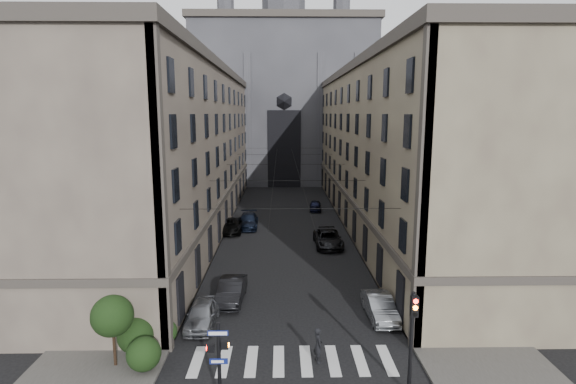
{
  "coord_description": "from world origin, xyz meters",
  "views": [
    {
      "loc": [
        -0.59,
        -17.74,
        13.45
      ],
      "look_at": [
        -0.14,
        10.88,
        8.42
      ],
      "focal_mm": 28.0,
      "sensor_mm": 36.0,
      "label": 1
    }
  ],
  "objects_px": {
    "pedestrian_signal_left": "(219,356)",
    "car_right_midnear": "(328,239)",
    "car_left_near": "(202,314)",
    "car_right_midfar": "(331,238)",
    "car_left_midnear": "(231,291)",
    "car_right_near": "(380,307)",
    "car_left_far": "(248,221)",
    "traffic_light_right": "(412,331)",
    "gothic_tower": "(284,91)",
    "car_right_far": "(315,206)",
    "car_left_midfar": "(232,226)",
    "pedestrian": "(318,345)"
  },
  "relations": [
    {
      "from": "car_left_midfar",
      "to": "pedestrian",
      "type": "distance_m",
      "value": 28.31
    },
    {
      "from": "car_left_midfar",
      "to": "car_right_near",
      "type": "height_order",
      "value": "car_right_near"
    },
    {
      "from": "car_left_far",
      "to": "car_right_midnear",
      "type": "height_order",
      "value": "car_left_far"
    },
    {
      "from": "car_left_near",
      "to": "car_left_midnear",
      "type": "xyz_separation_m",
      "value": [
        1.49,
        3.72,
        0.05
      ]
    },
    {
      "from": "car_right_near",
      "to": "pedestrian",
      "type": "distance_m",
      "value": 6.96
    },
    {
      "from": "car_left_far",
      "to": "pedestrian",
      "type": "distance_m",
      "value": 29.98
    },
    {
      "from": "car_left_midnear",
      "to": "car_right_far",
      "type": "distance_m",
      "value": 31.78
    },
    {
      "from": "car_right_midnear",
      "to": "pedestrian",
      "type": "height_order",
      "value": "pedestrian"
    },
    {
      "from": "pedestrian_signal_left",
      "to": "pedestrian",
      "type": "height_order",
      "value": "pedestrian_signal_left"
    },
    {
      "from": "car_left_midnear",
      "to": "car_right_near",
      "type": "distance_m",
      "value": 10.54
    },
    {
      "from": "pedestrian_signal_left",
      "to": "car_left_near",
      "type": "bearing_deg",
      "value": 105.57
    },
    {
      "from": "car_right_near",
      "to": "traffic_light_right",
      "type": "bearing_deg",
      "value": -94.67
    },
    {
      "from": "car_left_midfar",
      "to": "car_right_midfar",
      "type": "bearing_deg",
      "value": -20.16
    },
    {
      "from": "gothic_tower",
      "to": "pedestrian",
      "type": "relative_size",
      "value": 29.33
    },
    {
      "from": "car_left_near",
      "to": "car_right_midfar",
      "type": "relative_size",
      "value": 0.91
    },
    {
      "from": "car_left_near",
      "to": "car_right_midfar",
      "type": "bearing_deg",
      "value": 61.22
    },
    {
      "from": "traffic_light_right",
      "to": "pedestrian",
      "type": "bearing_deg",
      "value": 144.64
    },
    {
      "from": "pedestrian_signal_left",
      "to": "car_right_midnear",
      "type": "height_order",
      "value": "pedestrian_signal_left"
    },
    {
      "from": "car_right_midnear",
      "to": "car_right_far",
      "type": "bearing_deg",
      "value": 88.82
    },
    {
      "from": "pedestrian_signal_left",
      "to": "car_left_midfar",
      "type": "relative_size",
      "value": 0.72
    },
    {
      "from": "gothic_tower",
      "to": "car_right_near",
      "type": "relative_size",
      "value": 12.33
    },
    {
      "from": "gothic_tower",
      "to": "pedestrian_signal_left",
      "type": "distance_m",
      "value": 75.15
    },
    {
      "from": "car_right_near",
      "to": "car_left_midfar",
      "type": "bearing_deg",
      "value": 116.64
    },
    {
      "from": "car_left_midnear",
      "to": "car_right_midfar",
      "type": "distance_m",
      "value": 16.42
    },
    {
      "from": "car_right_near",
      "to": "car_left_far",
      "type": "bearing_deg",
      "value": 111.22
    },
    {
      "from": "traffic_light_right",
      "to": "car_left_midfar",
      "type": "distance_m",
      "value": 32.57
    },
    {
      "from": "gothic_tower",
      "to": "car_left_near",
      "type": "relative_size",
      "value": 12.85
    },
    {
      "from": "car_right_midfar",
      "to": "pedestrian",
      "type": "bearing_deg",
      "value": -103.61
    },
    {
      "from": "car_right_midfar",
      "to": "pedestrian",
      "type": "distance_m",
      "value": 22.24
    },
    {
      "from": "car_left_midfar",
      "to": "car_right_near",
      "type": "bearing_deg",
      "value": -55.17
    },
    {
      "from": "car_right_far",
      "to": "car_left_midfar",
      "type": "bearing_deg",
      "value": -127.2
    },
    {
      "from": "pedestrian_signal_left",
      "to": "traffic_light_right",
      "type": "relative_size",
      "value": 0.77
    },
    {
      "from": "car_left_far",
      "to": "car_right_midfar",
      "type": "distance_m",
      "value": 11.67
    },
    {
      "from": "car_right_midfar",
      "to": "pedestrian",
      "type": "height_order",
      "value": "pedestrian"
    },
    {
      "from": "gothic_tower",
      "to": "car_left_far",
      "type": "height_order",
      "value": "gothic_tower"
    },
    {
      "from": "car_left_near",
      "to": "car_right_near",
      "type": "height_order",
      "value": "car_right_near"
    },
    {
      "from": "car_right_far",
      "to": "traffic_light_right",
      "type": "bearing_deg",
      "value": -83.13
    },
    {
      "from": "car_left_far",
      "to": "car_left_midfar",
      "type": "bearing_deg",
      "value": -129.4
    },
    {
      "from": "gothic_tower",
      "to": "traffic_light_right",
      "type": "distance_m",
      "value": 74.67
    },
    {
      "from": "gothic_tower",
      "to": "car_right_far",
      "type": "xyz_separation_m",
      "value": [
        4.2,
        -31.3,
        -17.11
      ]
    },
    {
      "from": "car_left_far",
      "to": "car_right_near",
      "type": "bearing_deg",
      "value": -67.65
    },
    {
      "from": "gothic_tower",
      "to": "car_right_far",
      "type": "distance_m",
      "value": 35.92
    },
    {
      "from": "pedestrian",
      "to": "gothic_tower",
      "type": "bearing_deg",
      "value": -12.29
    },
    {
      "from": "pedestrian_signal_left",
      "to": "car_right_near",
      "type": "height_order",
      "value": "pedestrian_signal_left"
    },
    {
      "from": "car_right_near",
      "to": "car_right_midnear",
      "type": "distance_m",
      "value": 16.41
    },
    {
      "from": "pedestrian",
      "to": "car_right_near",
      "type": "bearing_deg",
      "value": -54.2
    },
    {
      "from": "pedestrian_signal_left",
      "to": "car_right_midnear",
      "type": "bearing_deg",
      "value": 72.84
    },
    {
      "from": "traffic_light_right",
      "to": "car_right_near",
      "type": "relative_size",
      "value": 1.11
    },
    {
      "from": "car_right_midfar",
      "to": "car_left_far",
      "type": "bearing_deg",
      "value": 135.31
    },
    {
      "from": "car_left_midfar",
      "to": "pedestrian",
      "type": "relative_size",
      "value": 2.81
    }
  ]
}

